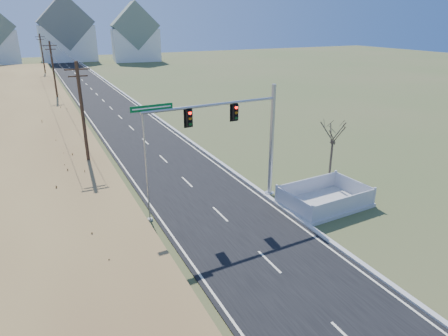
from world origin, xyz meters
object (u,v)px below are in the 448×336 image
(traffic_signal_mast, at_px, (248,134))
(fence_enclosure, at_px, (324,201))
(bare_tree, at_px, (334,131))
(flagpole, at_px, (147,178))
(open_sign, at_px, (352,207))

(traffic_signal_mast, distance_m, fence_enclosure, 6.95)
(fence_enclosure, xyz_separation_m, bare_tree, (2.31, 2.34, 4.10))
(fence_enclosure, bearing_deg, flagpole, 161.13)
(flagpole, height_order, bare_tree, flagpole)
(open_sign, distance_m, bare_tree, 5.77)
(fence_enclosure, distance_m, flagpole, 11.99)
(open_sign, bearing_deg, flagpole, 150.05)
(bare_tree, bearing_deg, flagpole, 177.21)
(traffic_signal_mast, bearing_deg, fence_enclosure, -36.61)
(traffic_signal_mast, relative_size, open_sign, 15.82)
(fence_enclosure, xyz_separation_m, flagpole, (-11.30, 3.01, 2.65))
(fence_enclosure, height_order, flagpole, flagpole)
(fence_enclosure, bearing_deg, traffic_signal_mast, 142.88)
(traffic_signal_mast, height_order, bare_tree, traffic_signal_mast)
(flagpole, bearing_deg, fence_enclosure, -14.90)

